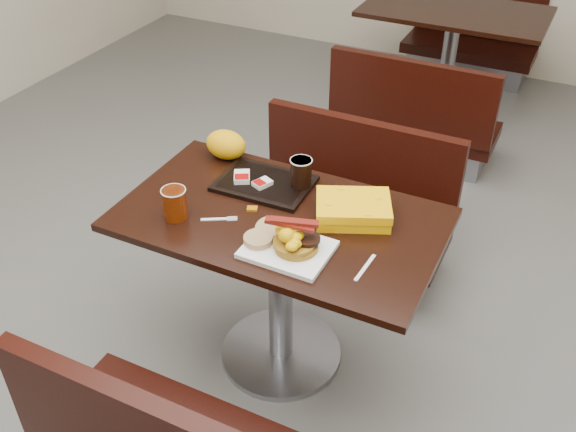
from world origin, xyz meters
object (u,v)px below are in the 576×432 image
at_px(tray, 264,183).
at_px(paper_bag, 226,145).
at_px(table_far, 448,63).
at_px(clamshell, 353,209).
at_px(coffee_cup_near, 175,204).
at_px(bench_near_s, 186,424).
at_px(platter, 288,249).
at_px(coffee_cup_far, 301,172).
at_px(bench_near_n, 345,205).
at_px(bench_far_s, 418,106).
at_px(pancake_stack, 296,245).
at_px(hashbrown_sleeve_right, 262,183).
at_px(knife, 365,268).
at_px(table_near, 281,291).
at_px(bench_far_n, 471,33).
at_px(hashbrown_sleeve_left, 242,177).
at_px(fork, 214,219).

xyz_separation_m(tray, paper_bag, (-0.25, 0.12, 0.05)).
xyz_separation_m(table_far, clamshell, (0.25, -2.49, 0.41)).
relative_size(coffee_cup_near, clamshell, 0.44).
distance_m(bench_near_s, table_far, 3.30).
bearing_deg(platter, clamshell, 66.21).
distance_m(coffee_cup_far, clamshell, 0.28).
xyz_separation_m(bench_near_n, table_far, (0.00, 1.90, 0.02)).
xyz_separation_m(bench_near_s, bench_far_s, (0.00, 2.60, 0.00)).
bearing_deg(clamshell, pancake_stack, -133.81).
distance_m(coffee_cup_near, clamshell, 0.66).
distance_m(table_far, hashbrown_sleeve_right, 2.50).
bearing_deg(platter, bench_far_s, 93.75).
distance_m(table_far, knife, 2.79).
height_order(platter, pancake_stack, pancake_stack).
bearing_deg(clamshell, table_near, -179.51).
distance_m(table_near, table_far, 2.60).
height_order(table_far, paper_bag, paper_bag).
bearing_deg(bench_far_s, bench_far_n, 90.00).
bearing_deg(bench_far_n, coffee_cup_far, -90.19).
relative_size(bench_near_s, hashbrown_sleeve_right, 14.28).
xyz_separation_m(table_far, bench_far_s, (0.00, -0.70, -0.02)).
relative_size(bench_far_s, coffee_cup_far, 8.85).
distance_m(bench_near_s, bench_far_s, 2.60).
height_order(table_far, bench_far_s, table_far).
relative_size(bench_near_s, knife, 6.52).
height_order(hashbrown_sleeve_left, paper_bag, paper_bag).
xyz_separation_m(bench_far_s, clamshell, (0.25, -1.79, 0.43)).
bearing_deg(paper_bag, bench_near_n, 46.39).
bearing_deg(bench_far_n, coffee_cup_near, -95.64).
xyz_separation_m(pancake_stack, hashbrown_sleeve_right, (-0.29, 0.30, -0.01)).
xyz_separation_m(fork, hashbrown_sleeve_right, (0.06, 0.26, 0.02)).
bearing_deg(table_far, hashbrown_sleeve_right, -93.35).
relative_size(pancake_stack, coffee_cup_near, 1.26).
relative_size(bench_far_s, pancake_stack, 6.59).
height_order(table_near, coffee_cup_near, coffee_cup_near).
relative_size(fork, clamshell, 0.49).
bearing_deg(bench_far_n, bench_near_n, -90.00).
bearing_deg(tray, bench_near_n, 72.80).
relative_size(table_near, hashbrown_sleeve_right, 17.14).
xyz_separation_m(platter, coffee_cup_far, (-0.13, 0.38, 0.07)).
height_order(table_near, fork, fork).
distance_m(table_far, tray, 2.47).
relative_size(table_far, platter, 4.08).
bearing_deg(table_near, paper_bag, 144.19).
distance_m(table_far, bench_far_s, 0.70).
bearing_deg(hashbrown_sleeve_right, paper_bag, 172.91).
height_order(hashbrown_sleeve_right, clamshell, clamshell).
height_order(tray, hashbrown_sleeve_right, hashbrown_sleeve_right).
height_order(table_near, paper_bag, paper_bag).
relative_size(bench_far_s, tray, 2.71).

